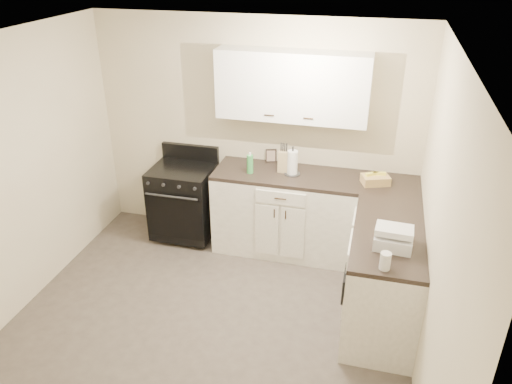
% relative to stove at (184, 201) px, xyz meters
% --- Properties ---
extents(floor, '(3.60, 3.60, 0.00)m').
position_rel_stove_xyz_m(floor, '(0.77, -1.48, -0.46)').
color(floor, '#473F38').
rests_on(floor, ground).
extents(ceiling, '(3.60, 3.60, 0.00)m').
position_rel_stove_xyz_m(ceiling, '(0.77, -1.48, 2.04)').
color(ceiling, white).
rests_on(ceiling, wall_back).
extents(wall_back, '(3.60, 0.00, 3.60)m').
position_rel_stove_xyz_m(wall_back, '(0.77, 0.32, 0.79)').
color(wall_back, beige).
rests_on(wall_back, ground).
extents(wall_right, '(0.00, 3.60, 3.60)m').
position_rel_stove_xyz_m(wall_right, '(2.57, -1.48, 0.79)').
color(wall_right, beige).
rests_on(wall_right, ground).
extents(wall_left, '(0.00, 3.60, 3.60)m').
position_rel_stove_xyz_m(wall_left, '(-1.03, -1.48, 0.79)').
color(wall_left, beige).
rests_on(wall_left, ground).
extents(base_cabinets_back, '(1.55, 0.60, 0.90)m').
position_rel_stove_xyz_m(base_cabinets_back, '(1.20, 0.02, -0.01)').
color(base_cabinets_back, white).
rests_on(base_cabinets_back, floor).
extents(base_cabinets_right, '(0.60, 1.90, 0.90)m').
position_rel_stove_xyz_m(base_cabinets_right, '(2.27, -0.63, -0.01)').
color(base_cabinets_right, white).
rests_on(base_cabinets_right, floor).
extents(countertop_back, '(1.55, 0.60, 0.04)m').
position_rel_stove_xyz_m(countertop_back, '(1.20, 0.02, 0.46)').
color(countertop_back, black).
rests_on(countertop_back, base_cabinets_back).
extents(countertop_right, '(0.60, 1.90, 0.04)m').
position_rel_stove_xyz_m(countertop_right, '(2.27, -0.63, 0.46)').
color(countertop_right, black).
rests_on(countertop_right, base_cabinets_right).
extents(upper_cabinets, '(1.55, 0.30, 0.70)m').
position_rel_stove_xyz_m(upper_cabinets, '(1.20, 0.18, 1.38)').
color(upper_cabinets, white).
rests_on(upper_cabinets, wall_back).
extents(stove, '(0.68, 0.58, 0.82)m').
position_rel_stove_xyz_m(stove, '(0.00, 0.00, 0.00)').
color(stove, black).
rests_on(stove, floor).
extents(knife_block, '(0.11, 0.10, 0.23)m').
position_rel_stove_xyz_m(knife_block, '(1.15, 0.06, 0.60)').
color(knife_block, tan).
rests_on(knife_block, countertop_back).
extents(paper_towel, '(0.14, 0.14, 0.26)m').
position_rel_stove_xyz_m(paper_towel, '(1.25, 0.02, 0.61)').
color(paper_towel, white).
rests_on(paper_towel, countertop_back).
extents(soap_bottle, '(0.07, 0.07, 0.20)m').
position_rel_stove_xyz_m(soap_bottle, '(0.81, -0.06, 0.58)').
color(soap_bottle, green).
rests_on(soap_bottle, countertop_back).
extents(picture_frame, '(0.12, 0.07, 0.15)m').
position_rel_stove_xyz_m(picture_frame, '(0.96, 0.28, 0.55)').
color(picture_frame, black).
rests_on(picture_frame, countertop_back).
extents(wicker_basket, '(0.31, 0.26, 0.09)m').
position_rel_stove_xyz_m(wicker_basket, '(2.11, 0.00, 0.52)').
color(wicker_basket, tan).
rests_on(wicker_basket, countertop_right).
extents(countertop_grill, '(0.31, 0.30, 0.11)m').
position_rel_stove_xyz_m(countertop_grill, '(2.30, -1.13, 0.53)').
color(countertop_grill, silver).
rests_on(countertop_grill, countertop_right).
extents(glass_jar, '(0.10, 0.10, 0.14)m').
position_rel_stove_xyz_m(glass_jar, '(2.24, -1.48, 0.55)').
color(glass_jar, silver).
rests_on(glass_jar, countertop_right).
extents(oven_mitt_near, '(0.02, 0.13, 0.23)m').
position_rel_stove_xyz_m(oven_mitt_near, '(1.95, -1.25, 0.06)').
color(oven_mitt_near, black).
rests_on(oven_mitt_near, base_cabinets_right).
extents(oven_mitt_far, '(0.02, 0.17, 0.29)m').
position_rel_stove_xyz_m(oven_mitt_far, '(1.95, -1.05, -0.00)').
color(oven_mitt_far, black).
rests_on(oven_mitt_far, base_cabinets_right).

